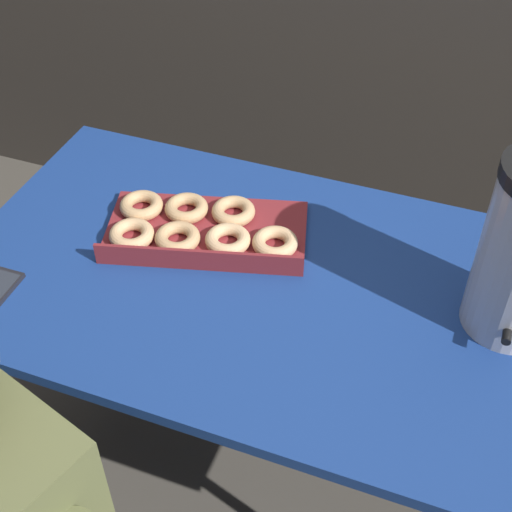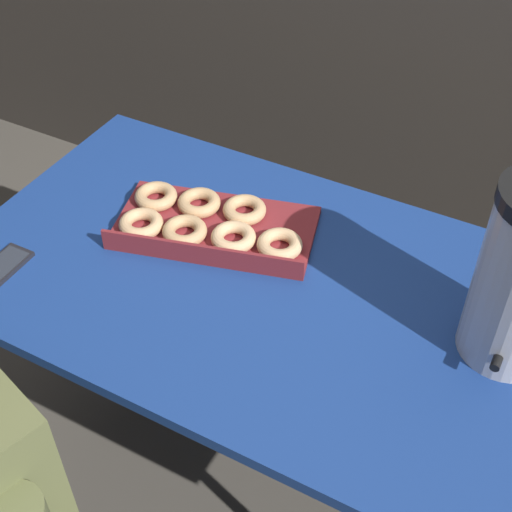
% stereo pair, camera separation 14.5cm
% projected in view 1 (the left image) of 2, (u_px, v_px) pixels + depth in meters
% --- Properties ---
extents(ground_plane, '(12.00, 12.00, 0.00)m').
position_uv_depth(ground_plane, '(278.00, 475.00, 1.99)').
color(ground_plane, '#4C473F').
extents(folding_table, '(1.41, 0.77, 0.76)m').
position_uv_depth(folding_table, '(285.00, 300.00, 1.51)').
color(folding_table, navy).
rests_on(folding_table, ground).
extents(donut_box, '(0.49, 0.34, 0.05)m').
position_uv_depth(donut_box, '(201.00, 229.00, 1.58)').
color(donut_box, maroon).
rests_on(donut_box, folding_table).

